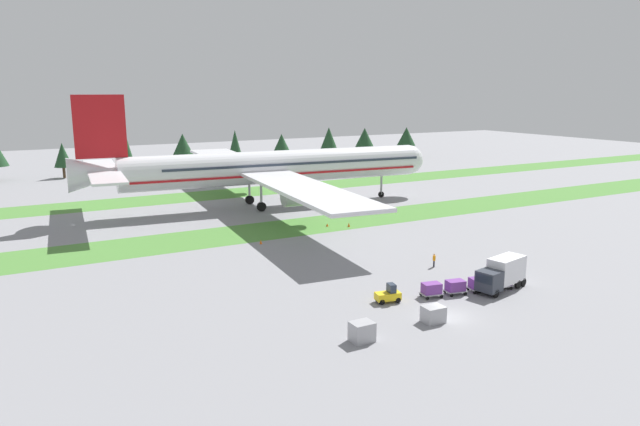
{
  "coord_description": "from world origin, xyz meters",
  "views": [
    {
      "loc": [
        -37.14,
        -41.35,
        21.74
      ],
      "look_at": [
        3.62,
        32.49,
        4.0
      ],
      "focal_mm": 32.92,
      "sensor_mm": 36.0,
      "label": 1
    }
  ],
  "objects_px": {
    "catering_truck": "(502,273)",
    "taxiway_marker_1": "(261,242)",
    "cargo_dolly_fourth": "(501,281)",
    "airliner": "(265,167)",
    "taxiway_marker_2": "(349,225)",
    "cargo_dolly_third": "(479,283)",
    "cargo_dolly_second": "(455,286)",
    "uld_container_0": "(362,332)",
    "ground_crew_marshaller": "(434,260)",
    "cargo_dolly_lead": "(431,289)",
    "baggage_tug": "(388,295)",
    "uld_container_1": "(433,314)",
    "taxiway_marker_0": "(327,225)"
  },
  "relations": [
    {
      "from": "cargo_dolly_lead",
      "to": "ground_crew_marshaller",
      "type": "distance_m",
      "value": 11.13
    },
    {
      "from": "baggage_tug",
      "to": "cargo_dolly_second",
      "type": "xyz_separation_m",
      "value": [
        7.78,
        -1.49,
        0.1
      ]
    },
    {
      "from": "cargo_dolly_third",
      "to": "taxiway_marker_0",
      "type": "distance_m",
      "value": 35.36
    },
    {
      "from": "baggage_tug",
      "to": "uld_container_1",
      "type": "xyz_separation_m",
      "value": [
        0.61,
        -6.47,
        -0.03
      ]
    },
    {
      "from": "uld_container_0",
      "to": "taxiway_marker_1",
      "type": "relative_size",
      "value": 3.21
    },
    {
      "from": "cargo_dolly_second",
      "to": "uld_container_0",
      "type": "relative_size",
      "value": 1.22
    },
    {
      "from": "uld_container_0",
      "to": "taxiway_marker_1",
      "type": "height_order",
      "value": "uld_container_0"
    },
    {
      "from": "baggage_tug",
      "to": "cargo_dolly_third",
      "type": "xyz_separation_m",
      "value": [
        10.63,
        -2.04,
        0.1
      ]
    },
    {
      "from": "cargo_dolly_third",
      "to": "catering_truck",
      "type": "xyz_separation_m",
      "value": [
        2.57,
        -0.81,
        1.03
      ]
    },
    {
      "from": "cargo_dolly_second",
      "to": "taxiway_marker_0",
      "type": "xyz_separation_m",
      "value": [
        3.78,
        34.79,
        -0.67
      ]
    },
    {
      "from": "cargo_dolly_third",
      "to": "taxiway_marker_0",
      "type": "height_order",
      "value": "cargo_dolly_third"
    },
    {
      "from": "taxiway_marker_2",
      "to": "cargo_dolly_fourth",
      "type": "bearing_deg",
      "value": -91.74
    },
    {
      "from": "cargo_dolly_lead",
      "to": "cargo_dolly_fourth",
      "type": "distance_m",
      "value": 8.7
    },
    {
      "from": "cargo_dolly_fourth",
      "to": "taxiway_marker_0",
      "type": "height_order",
      "value": "cargo_dolly_fourth"
    },
    {
      "from": "catering_truck",
      "to": "taxiway_marker_1",
      "type": "xyz_separation_m",
      "value": [
        -15.49,
        31.14,
        -1.64
      ]
    },
    {
      "from": "cargo_dolly_fourth",
      "to": "catering_truck",
      "type": "height_order",
      "value": "catering_truck"
    },
    {
      "from": "baggage_tug",
      "to": "cargo_dolly_third",
      "type": "distance_m",
      "value": 10.83
    },
    {
      "from": "cargo_dolly_third",
      "to": "cargo_dolly_fourth",
      "type": "bearing_deg",
      "value": -90.0
    },
    {
      "from": "cargo_dolly_lead",
      "to": "taxiway_marker_1",
      "type": "xyz_separation_m",
      "value": [
        -7.22,
        29.24,
        -0.61
      ]
    },
    {
      "from": "taxiway_marker_0",
      "to": "airliner",
      "type": "bearing_deg",
      "value": 96.18
    },
    {
      "from": "taxiway_marker_1",
      "to": "taxiway_marker_2",
      "type": "xyz_separation_m",
      "value": [
        16.8,
        3.1,
        0.04
      ]
    },
    {
      "from": "airliner",
      "to": "cargo_dolly_third",
      "type": "bearing_deg",
      "value": 6.51
    },
    {
      "from": "cargo_dolly_lead",
      "to": "taxiway_marker_2",
      "type": "distance_m",
      "value": 33.73
    },
    {
      "from": "taxiway_marker_0",
      "to": "taxiway_marker_1",
      "type": "xyz_separation_m",
      "value": [
        -13.85,
        -5.01,
        0.06
      ]
    },
    {
      "from": "baggage_tug",
      "to": "taxiway_marker_2",
      "type": "distance_m",
      "value": 34.59
    },
    {
      "from": "uld_container_0",
      "to": "ground_crew_marshaller",
      "type": "bearing_deg",
      "value": 35.57
    },
    {
      "from": "baggage_tug",
      "to": "taxiway_marker_0",
      "type": "distance_m",
      "value": 35.25
    },
    {
      "from": "cargo_dolly_lead",
      "to": "cargo_dolly_third",
      "type": "relative_size",
      "value": 1.0
    },
    {
      "from": "taxiway_marker_0",
      "to": "uld_container_0",
      "type": "bearing_deg",
      "value": -115.65
    },
    {
      "from": "cargo_dolly_fourth",
      "to": "taxiway_marker_1",
      "type": "bearing_deg",
      "value": 37.92
    },
    {
      "from": "cargo_dolly_second",
      "to": "uld_container_1",
      "type": "distance_m",
      "value": 8.73
    },
    {
      "from": "cargo_dolly_third",
      "to": "ground_crew_marshaller",
      "type": "xyz_separation_m",
      "value": [
        1.62,
        9.48,
        0.03
      ]
    },
    {
      "from": "airliner",
      "to": "taxiway_marker_0",
      "type": "height_order",
      "value": "airliner"
    },
    {
      "from": "airliner",
      "to": "cargo_dolly_second",
      "type": "height_order",
      "value": "airliner"
    },
    {
      "from": "cargo_dolly_fourth",
      "to": "cargo_dolly_second",
      "type": "bearing_deg",
      "value": 90.0
    },
    {
      "from": "airliner",
      "to": "cargo_dolly_lead",
      "type": "xyz_separation_m",
      "value": [
        -4.48,
        -54.11,
        -6.6
      ]
    },
    {
      "from": "taxiway_marker_1",
      "to": "taxiway_marker_2",
      "type": "bearing_deg",
      "value": 10.45
    },
    {
      "from": "cargo_dolly_third",
      "to": "baggage_tug",
      "type": "bearing_deg",
      "value": 90.0
    },
    {
      "from": "airliner",
      "to": "baggage_tug",
      "type": "xyz_separation_m",
      "value": [
        -9.41,
        -53.16,
        -6.7
      ]
    },
    {
      "from": "cargo_dolly_lead",
      "to": "cargo_dolly_third",
      "type": "xyz_separation_m",
      "value": [
        5.7,
        -1.09,
        0.0
      ]
    },
    {
      "from": "cargo_dolly_third",
      "to": "cargo_dolly_lead",
      "type": "bearing_deg",
      "value": 90.0
    },
    {
      "from": "cargo_dolly_lead",
      "to": "cargo_dolly_second",
      "type": "relative_size",
      "value": 1.0
    },
    {
      "from": "uld_container_0",
      "to": "taxiway_marker_0",
      "type": "distance_m",
      "value": 44.53
    },
    {
      "from": "uld_container_1",
      "to": "catering_truck",
      "type": "bearing_deg",
      "value": 16.05
    },
    {
      "from": "cargo_dolly_fourth",
      "to": "airliner",
      "type": "bearing_deg",
      "value": 15.05
    },
    {
      "from": "taxiway_marker_0",
      "to": "taxiway_marker_1",
      "type": "bearing_deg",
      "value": -160.13
    },
    {
      "from": "uld_container_1",
      "to": "taxiway_marker_0",
      "type": "distance_m",
      "value": 41.25
    },
    {
      "from": "catering_truck",
      "to": "taxiway_marker_2",
      "type": "distance_m",
      "value": 34.31
    },
    {
      "from": "taxiway_marker_0",
      "to": "taxiway_marker_2",
      "type": "bearing_deg",
      "value": -32.89
    },
    {
      "from": "catering_truck",
      "to": "taxiway_marker_0",
      "type": "relative_size",
      "value": 14.48
    }
  ]
}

